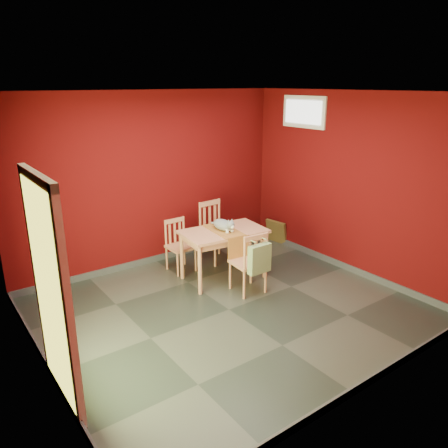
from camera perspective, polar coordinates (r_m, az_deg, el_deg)
ground at (r=5.75m, az=0.65°, el=-11.12°), size 4.50×4.50×0.00m
room_shell at (r=5.73m, az=0.65°, el=-10.68°), size 4.50×4.50×4.50m
doorway at (r=4.06m, az=-21.83°, el=-7.78°), size 0.06×1.01×2.13m
window at (r=7.27m, az=10.37°, el=14.21°), size 0.05×0.90×0.50m
outlet_plate at (r=7.98m, az=1.30°, el=-0.23°), size 0.08×0.02×0.12m
dining_table at (r=6.36m, az=-0.07°, el=-1.63°), size 1.27×0.83×0.75m
table_runner at (r=6.26m, az=0.58°, el=-1.60°), size 0.42×0.75×0.36m
chair_far_left at (r=6.77m, az=-5.85°, el=-2.70°), size 0.39×0.39×0.81m
chair_far_right at (r=7.11m, az=-1.14°, el=-0.87°), size 0.48×0.48×0.97m
chair_near at (r=6.02m, az=3.38°, el=-4.94°), size 0.45×0.45×0.89m
tote_bag at (r=5.81m, az=4.66°, el=-4.53°), size 0.33×0.19×0.46m
cat at (r=6.32m, az=-0.17°, el=0.16°), size 0.41×0.49×0.22m
picture_frame at (r=8.00m, az=6.86°, el=-0.99°), size 0.20×0.43×0.42m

